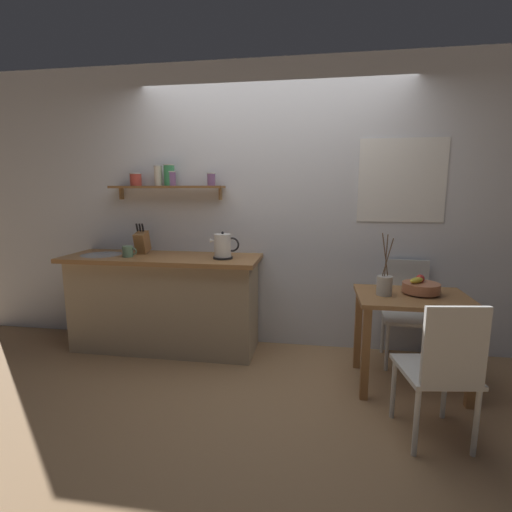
# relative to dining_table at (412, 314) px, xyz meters

# --- Properties ---
(ground_plane) EXTENTS (14.00, 14.00, 0.00)m
(ground_plane) POSITION_rel_dining_table_xyz_m (-1.16, 0.07, -0.59)
(ground_plane) COLOR #A87F56
(back_wall) EXTENTS (6.80, 0.11, 2.70)m
(back_wall) POSITION_rel_dining_table_xyz_m (-0.96, 0.72, 0.76)
(back_wall) COLOR silver
(back_wall) RESTS_ON ground_plane
(kitchen_counter) EXTENTS (1.83, 0.63, 0.92)m
(kitchen_counter) POSITION_rel_dining_table_xyz_m (-2.16, 0.39, -0.12)
(kitchen_counter) COLOR tan
(kitchen_counter) RESTS_ON ground_plane
(wall_shelf) EXTENTS (1.12, 0.20, 0.33)m
(wall_shelf) POSITION_rel_dining_table_xyz_m (-2.18, 0.56, 1.02)
(wall_shelf) COLOR brown
(dining_table) EXTENTS (0.83, 0.62, 0.73)m
(dining_table) POSITION_rel_dining_table_xyz_m (0.00, 0.00, 0.00)
(dining_table) COLOR #9E6B3D
(dining_table) RESTS_ON ground_plane
(dining_chair_near) EXTENTS (0.46, 0.49, 0.91)m
(dining_chair_near) POSITION_rel_dining_table_xyz_m (0.01, -0.71, -0.09)
(dining_chair_near) COLOR silver
(dining_chair_near) RESTS_ON ground_plane
(dining_chair_far) EXTENTS (0.45, 0.46, 0.90)m
(dining_chair_far) POSITION_rel_dining_table_xyz_m (0.08, 0.49, -0.09)
(dining_chair_far) COLOR silver
(dining_chair_far) RESTS_ON ground_plane
(fruit_bowl) EXTENTS (0.28, 0.28, 0.14)m
(fruit_bowl) POSITION_rel_dining_table_xyz_m (0.07, 0.06, 0.20)
(fruit_bowl) COLOR #BC704C
(fruit_bowl) RESTS_ON dining_table
(twig_vase) EXTENTS (0.12, 0.12, 0.48)m
(twig_vase) POSITION_rel_dining_table_xyz_m (-0.22, -0.02, 0.22)
(twig_vase) COLOR #B7B2A8
(twig_vase) RESTS_ON dining_table
(electric_kettle) EXTENTS (0.26, 0.18, 0.25)m
(electric_kettle) POSITION_rel_dining_table_xyz_m (-1.56, 0.32, 0.44)
(electric_kettle) COLOR black
(electric_kettle) RESTS_ON kitchen_counter
(knife_block) EXTENTS (0.10, 0.18, 0.30)m
(knife_block) POSITION_rel_dining_table_xyz_m (-2.40, 0.47, 0.44)
(knife_block) COLOR #9E6B3D
(knife_block) RESTS_ON kitchen_counter
(coffee_mug_by_sink) EXTENTS (0.14, 0.10, 0.10)m
(coffee_mug_by_sink) POSITION_rel_dining_table_xyz_m (-2.45, 0.27, 0.38)
(coffee_mug_by_sink) COLOR slate
(coffee_mug_by_sink) RESTS_ON kitchen_counter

